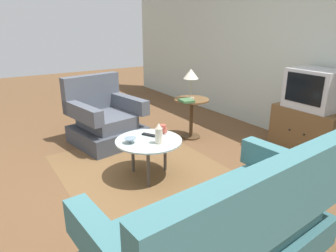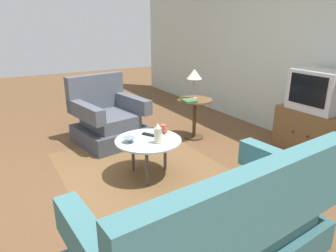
% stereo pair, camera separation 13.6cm
% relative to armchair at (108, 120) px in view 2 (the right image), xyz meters
% --- Properties ---
extents(ground_plane, '(16.00, 16.00, 0.00)m').
position_rel_armchair_xyz_m(ground_plane, '(1.28, -0.09, -0.31)').
color(ground_plane, brown).
extents(back_wall, '(9.00, 0.12, 2.70)m').
position_rel_armchair_xyz_m(back_wall, '(1.28, 2.44, 1.04)').
color(back_wall, '#B2BCB2').
rests_on(back_wall, ground).
extents(area_rug, '(2.40, 1.76, 0.00)m').
position_rel_armchair_xyz_m(area_rug, '(1.27, 0.01, -0.31)').
color(area_rug, brown).
rests_on(area_rug, ground).
extents(armchair, '(1.01, 1.00, 0.93)m').
position_rel_armchair_xyz_m(armchair, '(0.00, 0.00, 0.00)').
color(armchair, '#3E424B').
rests_on(armchair, ground).
extents(couch, '(1.01, 1.84, 0.92)m').
position_rel_armchair_xyz_m(couch, '(2.73, -0.23, -0.01)').
color(couch, '#325C60').
rests_on(couch, ground).
extents(coffee_table, '(0.73, 0.73, 0.44)m').
position_rel_armchair_xyz_m(coffee_table, '(1.27, 0.01, 0.08)').
color(coffee_table, '#B2C6C1').
rests_on(coffee_table, ground).
extents(side_table, '(0.50, 0.50, 0.59)m').
position_rel_armchair_xyz_m(side_table, '(0.54, 1.14, 0.12)').
color(side_table, brown).
rests_on(side_table, ground).
extents(tv_stand, '(0.86, 0.52, 0.61)m').
position_rel_armchair_xyz_m(tv_stand, '(1.82, 2.10, -0.01)').
color(tv_stand, brown).
rests_on(tv_stand, ground).
extents(television, '(0.61, 0.46, 0.50)m').
position_rel_armchair_xyz_m(television, '(1.82, 2.08, 0.55)').
color(television, '#B7B7BC').
rests_on(television, tv_stand).
extents(table_lamp, '(0.22, 0.22, 0.43)m').
position_rel_armchair_xyz_m(table_lamp, '(0.53, 1.13, 0.63)').
color(table_lamp, '#9E937A').
rests_on(table_lamp, side_table).
extents(vase, '(0.08, 0.08, 0.22)m').
position_rel_armchair_xyz_m(vase, '(1.41, 0.06, 0.23)').
color(vase, beige).
rests_on(vase, coffee_table).
extents(mug, '(0.12, 0.07, 0.10)m').
position_rel_armchair_xyz_m(mug, '(1.17, 0.26, 0.18)').
color(mug, '#B74C3D').
rests_on(mug, coffee_table).
extents(bowl, '(0.14, 0.14, 0.05)m').
position_rel_armchair_xyz_m(bowl, '(1.24, -0.19, 0.15)').
color(bowl, slate).
rests_on(bowl, coffee_table).
extents(tv_remote_dark, '(0.17, 0.12, 0.02)m').
position_rel_armchair_xyz_m(tv_remote_dark, '(1.16, 0.08, 0.14)').
color(tv_remote_dark, black).
rests_on(tv_remote_dark, coffee_table).
extents(book, '(0.22, 0.19, 0.03)m').
position_rel_armchair_xyz_m(book, '(0.64, 0.97, 0.30)').
color(book, '#3D663D').
rests_on(book, side_table).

